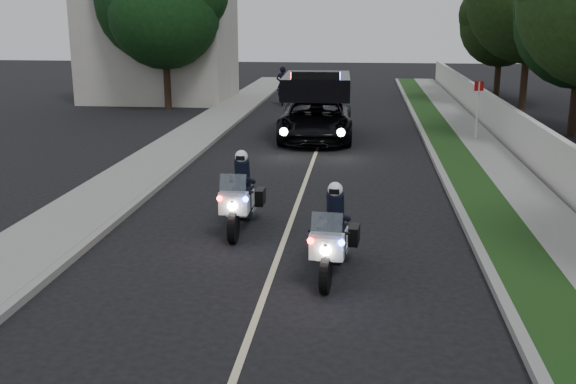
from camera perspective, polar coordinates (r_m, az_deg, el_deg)
name	(u,v)px	position (r m, az deg, el deg)	size (l,w,h in m)	color
ground	(274,268)	(13.26, -1.18, -6.40)	(120.00, 120.00, 0.00)	black
curb_right	(436,162)	(22.89, 12.40, 2.49)	(0.20, 60.00, 0.15)	gray
grass_verge	(458,162)	(22.97, 14.14, 2.44)	(1.20, 60.00, 0.16)	#193814
sidewalk_right	(498,163)	(23.19, 17.32, 2.32)	(1.40, 60.00, 0.16)	gray
property_wall	(532,144)	(23.28, 19.87, 3.85)	(0.22, 60.00, 1.50)	beige
curb_left	(194,156)	(23.47, -7.94, 2.99)	(0.20, 60.00, 0.15)	gray
sidewalk_left	(163,156)	(23.76, -10.52, 3.03)	(2.00, 60.00, 0.16)	gray
building_far	(159,39)	(40.02, -10.82, 12.59)	(8.00, 6.00, 7.00)	#A8A396
lane_marking	(313,161)	(22.83, 2.10, 2.61)	(0.12, 50.00, 0.01)	#BFB78C
police_moto_left	(241,230)	(15.56, -3.95, -3.20)	(0.76, 2.16, 1.84)	silver
police_moto_right	(333,274)	(12.95, 3.78, -6.95)	(0.73, 2.09, 1.78)	silver
police_suv	(316,139)	(27.06, 2.36, 4.50)	(2.80, 6.04, 2.94)	black
bicycle	(283,105)	(37.60, -0.46, 7.37)	(0.63, 1.80, 0.94)	black
cyclist	(283,105)	(37.60, -0.46, 7.37)	(0.68, 0.45, 1.89)	black
sign_post	(475,142)	(27.26, 15.50, 4.05)	(0.38, 0.38, 2.44)	red
tree_right_c	(571,136)	(30.04, 22.77, 4.39)	(5.28, 5.28, 8.80)	black
tree_right_d	(522,109)	(37.95, 19.10, 6.64)	(6.47, 6.47, 10.78)	#1C3612
tree_right_e	(496,96)	(43.56, 17.13, 7.73)	(4.91, 4.91, 8.18)	black
tree_left_near	(168,109)	(36.44, -10.05, 6.92)	(5.73, 5.73, 9.54)	#123713
tree_left_far	(161,105)	(37.96, -10.67, 7.19)	(6.38, 6.38, 10.64)	black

